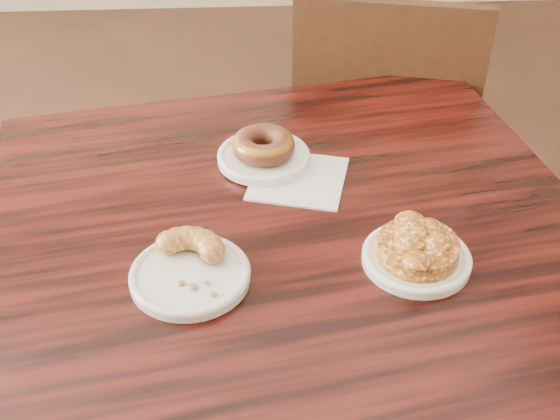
{
  "coord_description": "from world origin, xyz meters",
  "views": [
    {
      "loc": [
        0.21,
        -1.05,
        1.41
      ],
      "look_at": [
        0.26,
        -0.27,
        0.8
      ],
      "focal_mm": 45.0,
      "sensor_mm": 36.0,
      "label": 1
    }
  ],
  "objects": [
    {
      "name": "plate_cruller",
      "position": [
        0.13,
        -0.35,
        0.76
      ],
      "size": [
        0.17,
        0.17,
        0.01
      ],
      "primitive_type": "cylinder",
      "color": "silver",
      "rests_on": "cafe_table"
    },
    {
      "name": "plate_donut",
      "position": [
        0.24,
        -0.07,
        0.76
      ],
      "size": [
        0.16,
        0.16,
        0.01
      ],
      "primitive_type": "cylinder",
      "color": "white",
      "rests_on": "napkin"
    },
    {
      "name": "cafe_table",
      "position": [
        0.28,
        -0.27,
        0.38
      ],
      "size": [
        1.05,
        1.05,
        0.75
      ],
      "primitive_type": "cube",
      "rotation": [
        0.0,
        0.0,
        0.18
      ],
      "color": "black",
      "rests_on": "floor"
    },
    {
      "name": "napkin",
      "position": [
        0.29,
        -0.12,
        0.75
      ],
      "size": [
        0.18,
        0.18,
        0.0
      ],
      "primitive_type": "cube",
      "rotation": [
        0.0,
        0.0,
        -0.26
      ],
      "color": "white",
      "rests_on": "cafe_table"
    },
    {
      "name": "floor",
      "position": [
        0.0,
        0.0,
        0.0
      ],
      "size": [
        5.0,
        5.0,
        0.0
      ],
      "primitive_type": "plane",
      "color": "black",
      "rests_on": "ground"
    },
    {
      "name": "cruller_fragment",
      "position": [
        0.13,
        -0.35,
        0.78
      ],
      "size": [
        0.12,
        0.12,
        0.03
      ],
      "primitive_type": null,
      "color": "brown",
      "rests_on": "plate_cruller"
    },
    {
      "name": "chair_far",
      "position": [
        0.55,
        0.42,
        0.45
      ],
      "size": [
        0.52,
        0.52,
        0.9
      ],
      "primitive_type": null,
      "rotation": [
        0.0,
        0.0,
        2.92
      ],
      "color": "black",
      "rests_on": "floor"
    },
    {
      "name": "glazed_donut",
      "position": [
        0.24,
        -0.07,
        0.78
      ],
      "size": [
        0.11,
        0.11,
        0.04
      ],
      "primitive_type": "torus",
      "color": "brown",
      "rests_on": "plate_donut"
    },
    {
      "name": "plate_fritter",
      "position": [
        0.44,
        -0.33,
        0.76
      ],
      "size": [
        0.15,
        0.15,
        0.01
      ],
      "primitive_type": "cylinder",
      "color": "white",
      "rests_on": "cafe_table"
    },
    {
      "name": "apple_fritter",
      "position": [
        0.44,
        -0.33,
        0.78
      ],
      "size": [
        0.16,
        0.16,
        0.04
      ],
      "primitive_type": null,
      "color": "#472507",
      "rests_on": "plate_fritter"
    }
  ]
}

